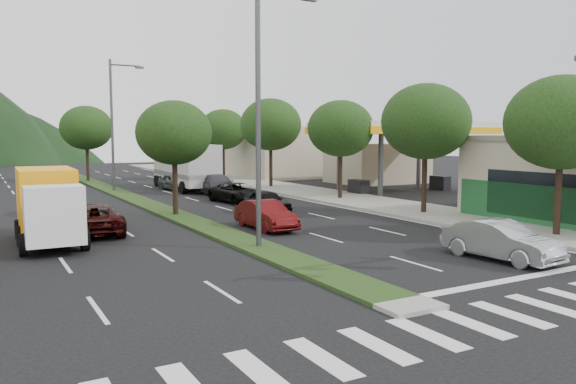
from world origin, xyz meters
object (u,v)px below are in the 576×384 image
car_queue_a (267,201)px  car_queue_b (218,185)px  tree_r_d (271,125)px  tree_med_near (174,133)px  tree_r_c (341,129)px  streetlight_near (263,100)px  car_queue_e (175,182)px  sedan_silver (501,240)px  streetlight_mid (115,118)px  box_truck (48,208)px  car_queue_c (266,215)px  car_queue_d (238,193)px  tree_r_b (426,122)px  tree_r_e (223,129)px  motorhome (186,165)px  tree_med_far (86,128)px  suv_maroon (94,219)px  tree_r_a (562,123)px

car_queue_a → car_queue_b: size_ratio=0.72×
tree_r_d → car_queue_b: size_ratio=1.41×
tree_med_near → car_queue_b: tree_med_near is taller
tree_r_c → streetlight_near: bearing=-134.5°
tree_med_near → car_queue_b: size_ratio=1.18×
tree_r_d → car_queue_e: size_ratio=1.88×
sedan_silver → car_queue_b: 24.72m
streetlight_mid → box_truck: 21.41m
tree_r_d → streetlight_mid: bearing=165.7°
sedan_silver → car_queue_a: (-1.48, 14.72, -0.06)m
car_queue_c → car_queue_d: car_queue_c is taller
tree_r_c → tree_med_near: 12.17m
tree_med_near → car_queue_a: tree_med_near is taller
sedan_silver → streetlight_near: bearing=131.8°
tree_r_b → tree_med_near: (-12.00, 6.00, -0.61)m
tree_r_b → tree_r_e: size_ratio=1.03×
car_queue_c → motorhome: 20.65m
tree_r_e → sedan_silver: (-5.56, -37.78, -4.21)m
car_queue_d → tree_r_e: bearing=62.2°
streetlight_near → car_queue_e: size_ratio=2.63×
tree_r_d → tree_med_far: (-12.00, 14.00, -0.17)m
streetlight_near → car_queue_a: (4.75, 8.94, -4.96)m
suv_maroon → car_queue_a: size_ratio=1.32×
tree_med_far → suv_maroon: bearing=-99.3°
streetlight_mid → tree_r_d: bearing=-14.3°
tree_r_d → streetlight_mid: size_ratio=0.72×
car_queue_c → tree_r_e: bearing=69.8°
tree_r_e → tree_med_near: 25.06m
tree_med_near → suv_maroon: size_ratio=1.25×
car_queue_a → car_queue_d: 5.02m
car_queue_d → tree_r_c: bearing=-24.0°
car_queue_c → car_queue_e: 20.12m
streetlight_near → motorhome: bearing=77.7°
tree_r_b → streetlight_mid: (-11.79, 21.00, 0.55)m
suv_maroon → car_queue_a: (9.78, 2.41, -0.05)m
car_queue_c → car_queue_d: bearing=71.8°
streetlight_near → car_queue_c: streetlight_near is taller
suv_maroon → car_queue_b: (10.88, 12.41, 0.07)m
tree_r_d → box_truck: tree_r_d is taller
car_queue_d → box_truck: box_truck is taller
tree_r_a → car_queue_d: 19.57m
tree_r_a → motorhome: tree_r_a is taller
tree_r_e → car_queue_a: size_ratio=1.84×
tree_r_a → box_truck: 21.20m
tree_med_far → car_queue_c: size_ratio=1.74×
streetlight_mid → streetlight_near: bearing=-90.0°
streetlight_near → box_truck: 9.67m
tree_r_d → car_queue_d: (-6.62, -8.06, -4.54)m
streetlight_near → sedan_silver: 9.81m
streetlight_near → suv_maroon: 9.59m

